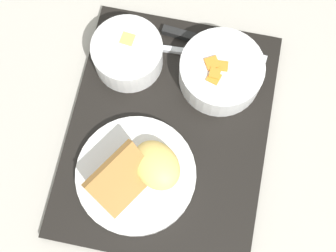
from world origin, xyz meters
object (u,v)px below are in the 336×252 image
object	(u,v)px
bowl_salad	(221,72)
knife	(196,39)
plate_main	(139,173)
spoon	(202,53)
bowl_soup	(128,53)

from	to	relation	value
bowl_salad	knife	size ratio (longest dim) A/B	0.74
bowl_salad	plate_main	xyz separation A→B (m)	(0.19, -0.08, -0.01)
bowl_salad	plate_main	world-z (taller)	plate_main
bowl_salad	spoon	distance (m)	0.06
plate_main	knife	size ratio (longest dim) A/B	1.01
spoon	plate_main	bearing A→B (deg)	-107.71
bowl_soup	knife	xyz separation A→B (m)	(-0.07, 0.10, -0.03)
knife	spoon	distance (m)	0.03
plate_main	knife	world-z (taller)	plate_main
bowl_salad	spoon	size ratio (longest dim) A/B	0.94
plate_main	spoon	size ratio (longest dim) A/B	1.30
bowl_soup	plate_main	bearing A→B (deg)	21.37
knife	bowl_soup	bearing A→B (deg)	-143.68
bowl_soup	spoon	world-z (taller)	bowl_soup
bowl_soup	plate_main	xyz separation A→B (m)	(0.18, 0.07, -0.01)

